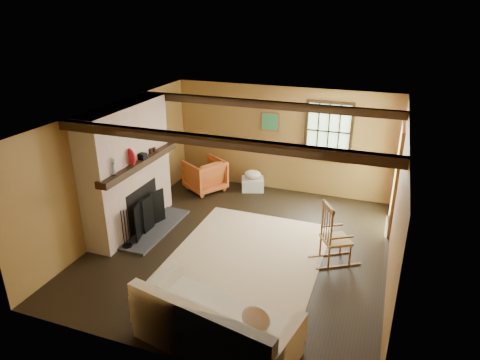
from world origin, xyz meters
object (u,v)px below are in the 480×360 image
at_px(rocking_chair, 334,238).
at_px(laundry_basket, 253,184).
at_px(fireplace, 129,174).
at_px(sofa, 214,329).
at_px(armchair, 205,175).

distance_m(rocking_chair, laundry_basket, 3.25).
relative_size(fireplace, sofa, 1.09).
height_order(fireplace, laundry_basket, fireplace).
height_order(fireplace, rocking_chair, fireplace).
bearing_deg(rocking_chair, armchair, 26.59).
height_order(rocking_chair, armchair, rocking_chair).
xyz_separation_m(rocking_chair, armchair, (-3.26, 2.02, -0.09)).
distance_m(rocking_chair, sofa, 2.72).
relative_size(fireplace, rocking_chair, 2.21).
bearing_deg(armchair, sofa, 58.00).
relative_size(sofa, armchair, 2.70).
bearing_deg(fireplace, rocking_chair, 1.15).
distance_m(fireplace, rocking_chair, 3.88).
bearing_deg(armchair, fireplace, 16.98).
relative_size(rocking_chair, laundry_basket, 2.17).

